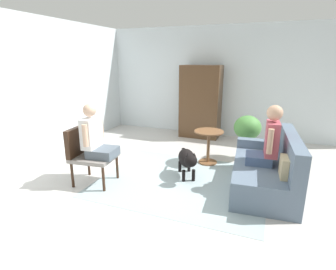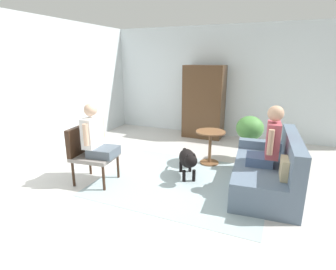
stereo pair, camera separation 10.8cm
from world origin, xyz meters
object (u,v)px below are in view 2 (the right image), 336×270
(person_on_couch, at_px, (269,141))
(dog, at_px, (188,159))
(round_end_table, at_px, (210,143))
(person_on_armchair, at_px, (96,136))
(armoire_cabinet, at_px, (204,102))
(armchair, at_px, (88,150))
(potted_plant, at_px, (250,131))
(couch, at_px, (269,172))

(person_on_couch, relative_size, dog, 1.11)
(person_on_couch, bearing_deg, round_end_table, 145.45)
(person_on_armchair, xyz_separation_m, round_end_table, (1.47, 1.52, -0.38))
(armoire_cabinet, bearing_deg, armchair, -106.72)
(person_on_armchair, height_order, potted_plant, person_on_armchair)
(couch, distance_m, armchair, 2.88)
(person_on_couch, height_order, round_end_table, person_on_couch)
(person_on_armchair, bearing_deg, dog, 29.16)
(armchair, height_order, person_on_couch, person_on_couch)
(person_on_armchair, xyz_separation_m, armoire_cabinet, (0.83, 3.29, 0.12))
(round_end_table, xyz_separation_m, armoire_cabinet, (-0.64, 1.78, 0.50))
(armchair, bearing_deg, armoire_cabinet, 73.28)
(round_end_table, height_order, armoire_cabinet, armoire_cabinet)
(armoire_cabinet, bearing_deg, round_end_table, -70.03)
(person_on_armchair, bearing_deg, armoire_cabinet, 75.91)
(person_on_armchair, bearing_deg, person_on_couch, 17.11)
(couch, distance_m, person_on_armchair, 2.75)
(armchair, height_order, person_on_armchair, person_on_armchair)
(person_on_couch, relative_size, armoire_cabinet, 0.50)
(round_end_table, bearing_deg, dog, -102.38)
(armchair, distance_m, round_end_table, 2.25)
(armchair, distance_m, person_on_couch, 2.84)
(round_end_table, bearing_deg, couch, -32.78)
(armchair, bearing_deg, round_end_table, 43.15)
(potted_plant, relative_size, armoire_cabinet, 0.49)
(couch, xyz_separation_m, armchair, (-2.75, -0.82, 0.24))
(armchair, distance_m, armoire_cabinet, 3.48)
(person_on_couch, height_order, dog, person_on_couch)
(couch, distance_m, potted_plant, 1.33)
(couch, xyz_separation_m, armoire_cabinet, (-1.75, 2.49, 0.61))
(couch, height_order, armoire_cabinet, armoire_cabinet)
(round_end_table, relative_size, potted_plant, 0.72)
(potted_plant, bearing_deg, dog, -122.68)
(armchair, bearing_deg, person_on_couch, 16.49)
(round_end_table, height_order, dog, round_end_table)
(armoire_cabinet, bearing_deg, person_on_couch, -55.70)
(person_on_couch, distance_m, potted_plant, 1.32)
(round_end_table, xyz_separation_m, potted_plant, (0.66, 0.50, 0.18))
(person_on_couch, relative_size, person_on_armchair, 1.08)
(person_on_armchair, xyz_separation_m, dog, (1.30, 0.72, -0.45))
(armchair, xyz_separation_m, potted_plant, (2.30, 2.04, 0.05))
(dog, xyz_separation_m, armoire_cabinet, (-0.47, 2.57, 0.57))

